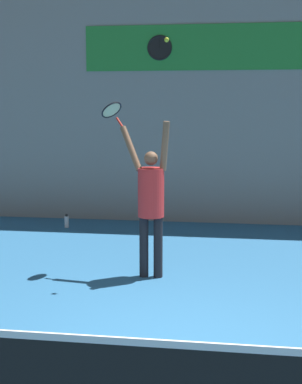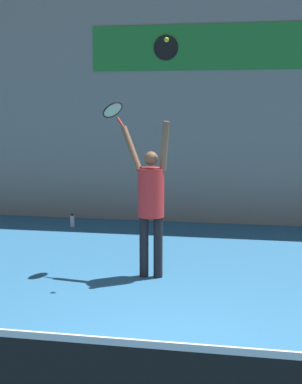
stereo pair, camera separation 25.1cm
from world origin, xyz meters
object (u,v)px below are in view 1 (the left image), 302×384
object	(u,v)px
tennis_racket	(112,111)
tennis_ball	(167,40)
scoreboard_clock	(160,48)
tennis_player	(151,199)
water_bottle	(67,222)

from	to	relation	value
tennis_racket	tennis_ball	distance (m)	1.32
scoreboard_clock	tennis_racket	xyz separation A→B (m)	(-0.27, -3.35, -1.23)
tennis_player	tennis_ball	bearing A→B (deg)	-9.14
tennis_racket	water_bottle	bearing A→B (deg)	120.90
scoreboard_clock	tennis_player	size ratio (longest dim) A/B	0.23
tennis_racket	tennis_ball	bearing A→B (deg)	-24.57
tennis_racket	water_bottle	world-z (taller)	tennis_racket
tennis_player	tennis_racket	size ratio (longest dim) A/B	5.39
scoreboard_clock	tennis_player	distance (m)	4.45
tennis_player	tennis_ball	distance (m)	2.17
tennis_ball	water_bottle	xyz separation A→B (m)	(-2.35, 2.91, -3.18)
tennis_player	tennis_ball	size ratio (longest dim) A/B	34.33
tennis_player	tennis_ball	xyz separation A→B (m)	(0.22, -0.04, 2.16)
scoreboard_clock	water_bottle	bearing A→B (deg)	-155.22
tennis_racket	tennis_player	bearing A→B (deg)	-29.37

